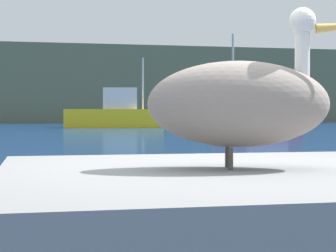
# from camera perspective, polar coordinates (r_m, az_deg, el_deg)

# --- Properties ---
(hillside_backdrop) EXTENTS (140.00, 11.29, 8.98)m
(hillside_backdrop) POSITION_cam_1_polar(r_m,az_deg,el_deg) (73.50, -11.27, 3.84)
(hillside_backdrop) COLOR #5B664C
(hillside_backdrop) RESTS_ON ground
(pier_dock) EXTENTS (2.85, 2.78, 0.73)m
(pier_dock) POSITION_cam_1_polar(r_m,az_deg,el_deg) (3.72, 6.68, -9.70)
(pier_dock) COLOR gray
(pier_dock) RESTS_ON ground
(pelican) EXTENTS (1.47, 0.79, 0.98)m
(pelican) POSITION_cam_1_polar(r_m,az_deg,el_deg) (3.66, 6.88, 2.25)
(pelican) COLOR gray
(pelican) RESTS_ON pier_dock
(fishing_boat_yellow) EXTENTS (7.61, 2.94, 5.34)m
(fishing_boat_yellow) POSITION_cam_1_polar(r_m,az_deg,el_deg) (45.65, -5.06, 1.15)
(fishing_boat_yellow) COLOR yellow
(fishing_boat_yellow) RESTS_ON ground
(fishing_boat_red) EXTENTS (5.07, 2.07, 5.34)m
(fishing_boat_red) POSITION_cam_1_polar(r_m,az_deg,el_deg) (33.01, 8.78, 0.80)
(fishing_boat_red) COLOR red
(fishing_boat_red) RESTS_ON ground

